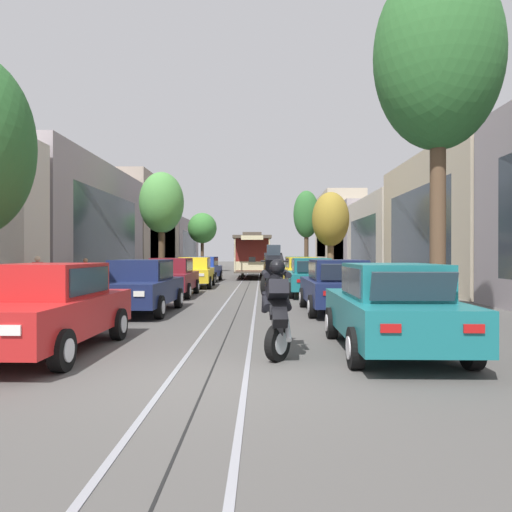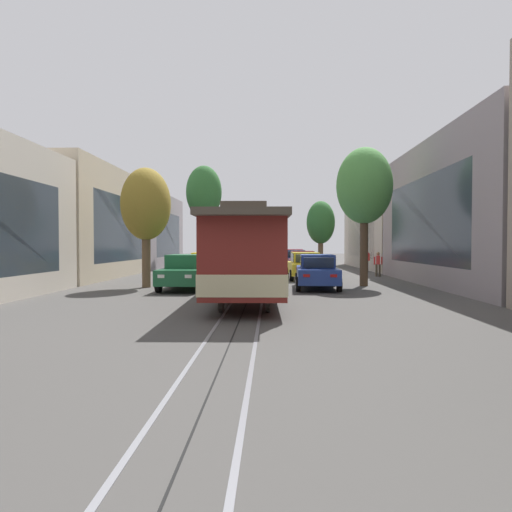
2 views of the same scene
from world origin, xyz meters
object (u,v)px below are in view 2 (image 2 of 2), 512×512
parked_car_teal_near_right (230,257)px  cable_car_trolley (247,255)px  parked_car_yellow_fourth_left (305,266)px  street_tree_kerb_left_near (321,223)px  parked_car_navy_second_right (225,259)px  street_tree_kerb_left_second (364,187)px  street_tree_kerb_right_second (146,205)px  parked_car_navy_second_left (296,259)px  fire_hydrant (318,265)px  parked_car_green_fifth_right (185,272)px  pedestrian_on_left_pavement (378,263)px  parked_car_yellow_fourth_right (206,266)px  street_tree_kerb_right_near (204,193)px  parked_car_red_near_left (295,257)px  parked_car_teal_mid_right (219,262)px  pedestrian_on_right_pavement (366,259)px  parked_car_maroon_mid_left (302,262)px  parked_car_blue_fifth_left (317,271)px  motorcycle_with_rider (252,255)px

parked_car_teal_near_right → cable_car_trolley: cable_car_trolley is taller
cable_car_trolley → parked_car_teal_near_right: bearing=-83.6°
parked_car_yellow_fourth_left → street_tree_kerb_left_near: size_ratio=0.73×
parked_car_navy_second_right → street_tree_kerb_left_second: 17.54m
parked_car_teal_near_right → street_tree_kerb_right_second: bearing=84.7°
parked_car_navy_second_left → fire_hydrant: 2.65m
parked_car_yellow_fourth_left → parked_car_green_fifth_right: bearing=45.4°
street_tree_kerb_left_near → parked_car_green_fifth_right: bearing=68.3°
parked_car_yellow_fourth_left → parked_car_green_fifth_right: same height
pedestrian_on_left_pavement → parked_car_yellow_fourth_right: bearing=17.4°
street_tree_kerb_left_near → street_tree_kerb_right_near: (10.47, 1.86, 2.58)m
parked_car_teal_near_right → street_tree_kerb_left_near: size_ratio=0.73×
parked_car_navy_second_left → street_tree_kerb_left_near: size_ratio=0.73×
parked_car_red_near_left → parked_car_green_fifth_right: bearing=74.9°
street_tree_kerb_right_near → parked_car_teal_mid_right: bearing=105.6°
parked_car_teal_near_right → street_tree_kerb_left_second: bearing=112.3°
street_tree_kerb_right_near → street_tree_kerb_right_second: 18.62m
parked_car_navy_second_right → parked_car_teal_mid_right: (-0.20, 5.67, 0.00)m
parked_car_teal_mid_right → pedestrian_on_right_pavement: bearing=-169.9°
parked_car_navy_second_left → pedestrian_on_left_pavement: bearing=119.6°
parked_car_green_fifth_right → street_tree_kerb_right_near: (2.05, -19.31, 5.77)m
pedestrian_on_left_pavement → parked_car_maroon_mid_left: bearing=-31.2°
parked_car_red_near_left → pedestrian_on_right_pavement: pedestrian_on_right_pavement is taller
parked_car_maroon_mid_left → parked_car_yellow_fourth_left: (0.21, 5.38, 0.00)m
parked_car_blue_fifth_left → street_tree_kerb_left_near: street_tree_kerb_left_near is taller
parked_car_yellow_fourth_right → street_tree_kerb_left_second: street_tree_kerb_left_second is taller
parked_car_maroon_mid_left → parked_car_navy_second_left: bearing=-88.4°
parked_car_maroon_mid_left → street_tree_kerb_right_near: (8.11, -8.00, 5.77)m
street_tree_kerb_right_second → parked_car_yellow_fourth_left: bearing=-147.4°
parked_car_yellow_fourth_right → street_tree_kerb_right_near: bearing=-81.0°
parked_car_red_near_left → parked_car_yellow_fourth_right: (5.94, 17.49, 0.00)m
parked_car_yellow_fourth_right → fire_hydrant: parked_car_yellow_fourth_right is taller
pedestrian_on_left_pavement → street_tree_kerb_right_near: bearing=-40.3°
motorcycle_with_rider → parked_car_blue_fifth_left: bearing=99.9°
parked_car_teal_near_right → pedestrian_on_left_pavement: bearing=127.3°
pedestrian_on_right_pavement → parked_car_navy_second_left: bearing=-38.4°
parked_car_navy_second_right → pedestrian_on_left_pavement: (-10.64, 8.27, 0.07)m
street_tree_kerb_right_second → motorcycle_with_rider: street_tree_kerb_right_second is taller
street_tree_kerb_right_second → parked_car_teal_near_right: bearing=-95.3°
parked_car_teal_mid_right → pedestrian_on_left_pavement: parked_car_teal_mid_right is taller
parked_car_yellow_fourth_left → motorcycle_with_rider: 17.51m
parked_car_yellow_fourth_left → street_tree_kerb_left_second: bearing=122.8°
parked_car_teal_near_right → motorcycle_with_rider: bearing=-167.8°
motorcycle_with_rider → pedestrian_on_left_pavement: motorcycle_with_rider is taller
parked_car_maroon_mid_left → parked_car_green_fifth_right: (6.06, 11.32, 0.00)m
fire_hydrant → parked_car_navy_second_right: bearing=-14.2°
parked_car_red_near_left → parked_car_navy_second_left: (0.22, 5.77, 0.00)m
parked_car_yellow_fourth_right → street_tree_kerb_left_second: (-8.26, 3.30, 4.05)m
parked_car_red_near_left → parked_car_blue_fifth_left: same height
parked_car_yellow_fourth_left → parked_car_teal_near_right: bearing=-70.5°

